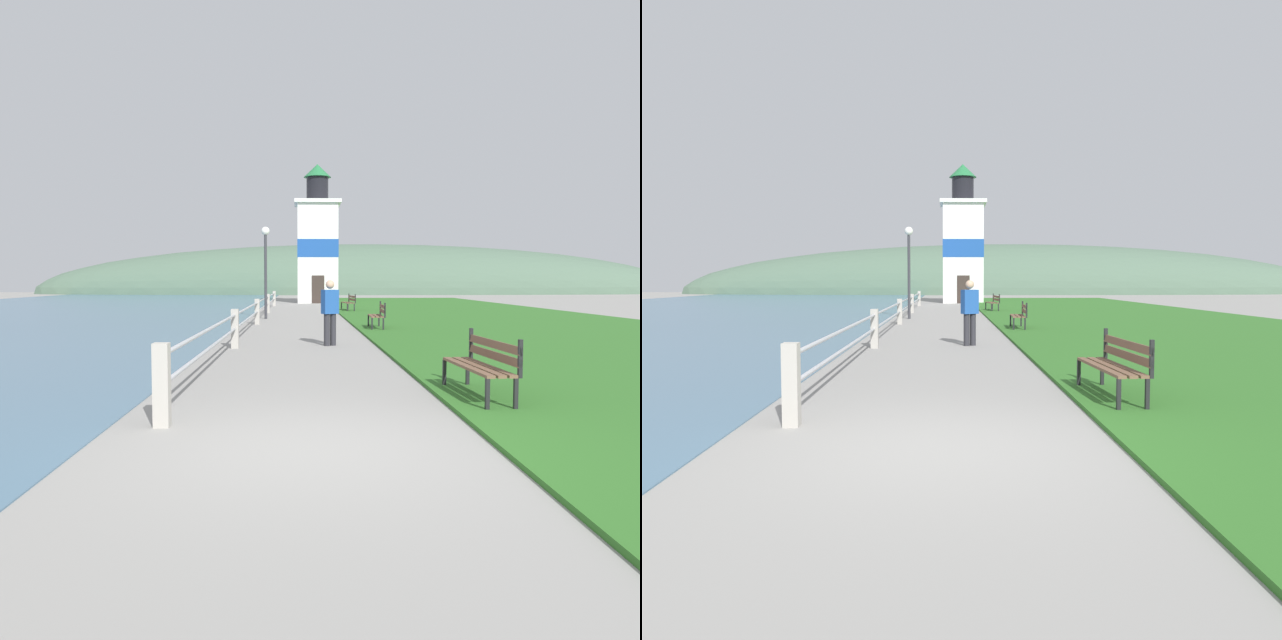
% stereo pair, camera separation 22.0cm
% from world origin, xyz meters
% --- Properties ---
extents(ground_plane, '(160.00, 160.00, 0.00)m').
position_xyz_m(ground_plane, '(0.00, 0.00, 0.00)').
color(ground_plane, gray).
extents(grass_verge, '(12.00, 59.91, 0.06)m').
position_xyz_m(grass_verge, '(7.83, 19.97, 0.03)').
color(grass_verge, '#2D6623').
rests_on(grass_verge, ground_plane).
extents(seawall_railing, '(0.18, 33.13, 0.97)m').
position_xyz_m(seawall_railing, '(-1.73, 17.47, 0.59)').
color(seawall_railing, '#A8A399').
rests_on(seawall_railing, ground_plane).
extents(park_bench_near, '(0.58, 1.92, 0.94)m').
position_xyz_m(park_bench_near, '(2.44, 2.49, 0.54)').
color(park_bench_near, brown).
rests_on(park_bench_near, ground_plane).
extents(park_bench_midway, '(0.53, 1.64, 0.94)m').
position_xyz_m(park_bench_midway, '(2.54, 14.87, 0.54)').
color(park_bench_midway, brown).
rests_on(park_bench_midway, ground_plane).
extents(park_bench_far, '(0.67, 1.79, 0.94)m').
position_xyz_m(park_bench_far, '(2.56, 27.13, 0.54)').
color(park_bench_far, brown).
rests_on(park_bench_far, ground_plane).
extents(lighthouse, '(3.35, 3.35, 10.11)m').
position_xyz_m(lighthouse, '(1.23, 39.93, 4.29)').
color(lighthouse, white).
rests_on(lighthouse, ground_plane).
extents(person_strolling, '(0.47, 0.39, 1.68)m').
position_xyz_m(person_strolling, '(0.65, 9.77, 0.91)').
color(person_strolling, '#28282D').
rests_on(person_strolling, ground_plane).
extents(lamp_post, '(0.36, 0.36, 3.96)m').
position_xyz_m(lamp_post, '(-1.58, 20.84, 2.74)').
color(lamp_post, '#333338').
rests_on(lamp_post, ground_plane).
extents(distant_hillside, '(80.00, 16.00, 12.00)m').
position_xyz_m(distant_hillside, '(8.00, 69.94, 0.00)').
color(distant_hillside, '#4C6651').
rests_on(distant_hillside, ground_plane).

